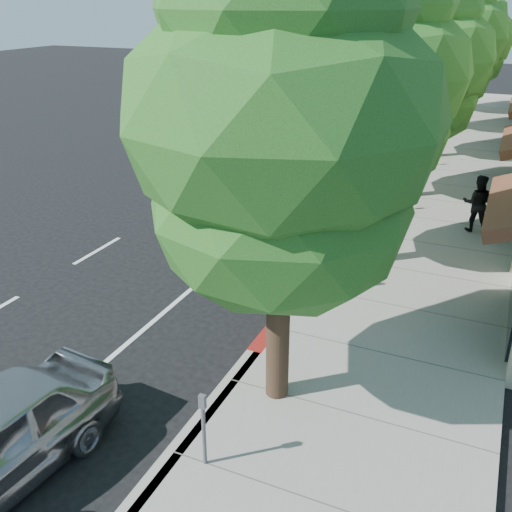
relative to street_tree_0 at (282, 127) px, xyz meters
The scene contains 17 objects.
ground 5.33m from the street_tree_0, 114.23° to the left, with size 120.00×120.00×0.00m, color black.
sidewalk 11.17m from the street_tree_0, 82.03° to the left, with size 4.60×56.00×0.15m, color gray.
curb 11.12m from the street_tree_0, 95.14° to the left, with size 0.30×56.00×0.15m, color #9E998E.
curb_red_segment 5.71m from the street_tree_0, 106.70° to the left, with size 0.32×4.00×0.15m, color maroon.
street_tree_0 is the anchor object (origin of this frame).
street_tree_1 6.00m from the street_tree_0, 90.00° to the left, with size 4.29×4.29×7.70m.
street_tree_2 12.00m from the street_tree_0, 90.00° to the left, with size 4.71×4.71×7.59m.
street_tree_3 18.00m from the street_tree_0, 90.00° to the left, with size 4.89×4.89×8.04m.
street_tree_4 24.01m from the street_tree_0, 90.00° to the left, with size 4.30×4.30×6.91m.
street_tree_5 30.01m from the street_tree_0, 90.00° to the left, with size 4.99×4.99×7.08m.
cyclist 6.53m from the street_tree_0, 107.74° to the left, with size 0.70×0.46×1.93m, color silver.
bicycle 5.85m from the street_tree_0, 128.20° to the left, with size 0.62×1.78×0.93m, color navy.
silver_suv 8.95m from the street_tree_0, 109.34° to the left, with size 2.48×5.39×1.50m, color #A9A9AE.
dark_sedan 11.93m from the street_tree_0, 101.62° to the left, with size 1.73×4.95×1.63m, color #232629.
white_pickup 18.88m from the street_tree_0, 99.67° to the left, with size 2.57×6.32×1.83m, color white.
dark_suv_far 28.60m from the street_tree_0, 96.29° to the left, with size 1.79×4.45×1.51m, color black.
pedestrian 10.59m from the street_tree_0, 75.43° to the left, with size 0.83×0.65×1.71m, color black.
Camera 1 is at (3.90, -9.64, 6.55)m, focal length 40.00 mm.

